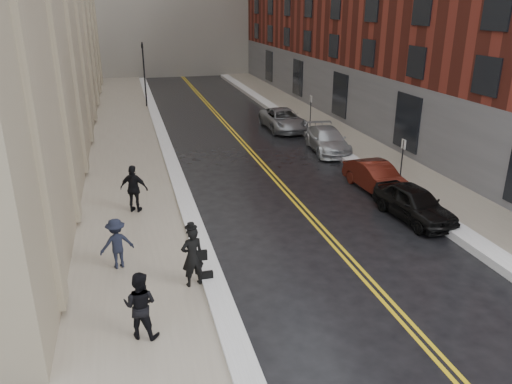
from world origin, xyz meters
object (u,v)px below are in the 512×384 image
car_silver_near (328,140)px  car_silver_far (283,119)px  car_maroon (376,177)px  pedestrian_b (117,243)px  pedestrian_c (134,189)px  pedestrian_a (140,305)px  car_black (414,203)px  pedestrian_main (192,257)px

car_silver_near → car_silver_far: size_ratio=0.93×
car_maroon → pedestrian_b: 12.33m
car_maroon → pedestrian_c: (-10.73, -0.10, 0.47)m
car_silver_far → pedestrian_a: (-10.35, -20.79, 0.36)m
car_maroon → pedestrian_a: 13.76m
car_black → pedestrian_c: size_ratio=2.05×
pedestrian_a → pedestrian_c: 8.33m
car_silver_far → car_maroon: bearing=-87.9°
pedestrian_main → pedestrian_a: size_ratio=1.05×
car_maroon → pedestrian_b: pedestrian_b is taller
car_black → pedestrian_main: pedestrian_main is taller
car_maroon → pedestrian_a: (-10.86, -8.43, 0.40)m
car_silver_far → pedestrian_b: (-10.91, -16.99, 0.29)m
car_silver_far → pedestrian_b: bearing=-123.0°
car_black → pedestrian_c: pedestrian_c is taller
car_maroon → car_silver_far: 12.36m
car_black → pedestrian_main: bearing=-167.5°
car_silver_far → pedestrian_a: pedestrian_a is taller
car_silver_far → pedestrian_main: size_ratio=2.64×
pedestrian_a → car_silver_far: bearing=-93.3°
car_silver_near → pedestrian_main: 16.09m
pedestrian_a → car_silver_near: bearing=-103.6°
pedestrian_a → pedestrian_b: (-0.56, 3.80, -0.07)m
car_black → car_maroon: bearing=82.9°
pedestrian_b → car_maroon: bearing=-172.3°
pedestrian_main → pedestrian_a: (-1.59, -2.11, -0.05)m
pedestrian_main → pedestrian_c: bearing=-92.1°
pedestrian_b → car_silver_near: bearing=-150.8°
car_black → pedestrian_b: pedestrian_b is taller
pedestrian_a → pedestrian_c: size_ratio=0.93×
car_black → pedestrian_a: (-10.76, -5.08, 0.37)m
pedestrian_main → pedestrian_b: (-2.16, 1.69, -0.12)m
pedestrian_b → pedestrian_c: (0.69, 4.53, 0.14)m
car_black → pedestrian_b: (-11.33, -1.28, 0.30)m
car_black → car_silver_far: bearing=86.1°
car_maroon → pedestrian_b: size_ratio=2.38×
car_maroon → pedestrian_a: size_ratio=2.19×
car_black → car_silver_far: (-0.42, 15.71, 0.01)m
car_silver_near → car_black: bearing=-85.6°
car_maroon → car_silver_near: (0.33, 6.58, 0.02)m
car_silver_far → pedestrian_c: 16.11m
car_black → car_silver_near: size_ratio=0.86×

